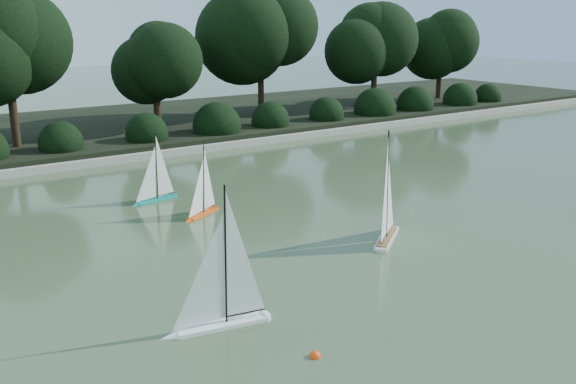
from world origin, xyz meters
The scene contains 10 objects.
ground centered at (0.00, 0.00, 0.00)m, with size 80.00×80.00×0.00m, color #384B2D.
pond_coping centered at (0.00, 9.00, 0.09)m, with size 40.00×0.35×0.18m, color gray.
far_bank centered at (0.00, 13.00, 0.15)m, with size 40.00×8.00×0.30m, color black.
tree_line centered at (1.23, 11.44, 2.64)m, with size 26.31×3.93×4.39m.
shrub_hedge centered at (0.00, 9.90, 0.45)m, with size 29.10×1.10×1.10m.
sailboat_white_a centered at (-3.36, 0.09, 0.28)m, with size 1.32×0.43×1.80m.
sailboat_white_b centered at (0.42, 1.22, 0.29)m, with size 1.20×0.96×1.88m.
sailboat_orange centered at (-1.50, 3.99, 0.21)m, with size 0.93×0.59×1.36m.
sailboat_teal centered at (-1.82, 5.33, 0.22)m, with size 1.04×0.34×1.41m.
race_buoy centered at (-2.80, -1.08, 0.00)m, with size 0.13×0.13×0.13m, color #F7430D.
Camera 1 is at (-6.48, -5.83, 3.44)m, focal length 40.00 mm.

